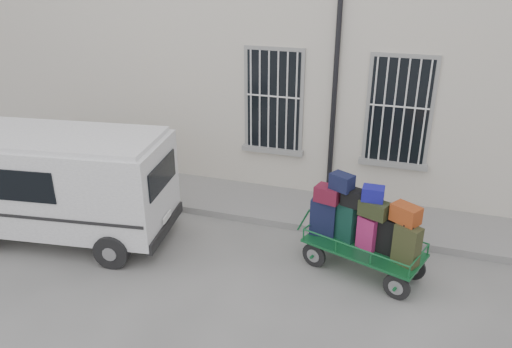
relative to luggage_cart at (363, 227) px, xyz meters
The scene contains 5 objects.
ground 2.21m from the luggage_cart, behind, with size 80.00×80.00×0.00m, color #61625D.
building 5.95m from the luggage_cart, 111.01° to the left, with size 24.00×5.15×6.00m.
sidewalk 2.88m from the luggage_cart, 136.41° to the left, with size 24.00×1.70×0.15m, color gray.
luggage_cart is the anchor object (origin of this frame).
van 5.81m from the luggage_cart, behind, with size 4.51×2.41×2.17m.
Camera 1 is at (2.56, -7.43, 5.19)m, focal length 35.00 mm.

